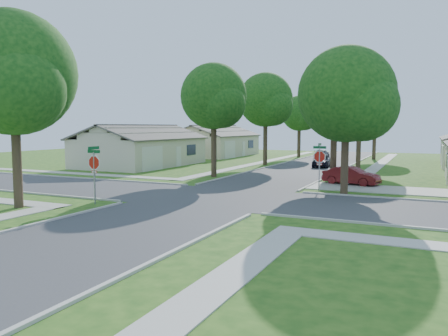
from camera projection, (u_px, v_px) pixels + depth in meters
ground at (217, 197)px, 24.70m from camera, size 100.00×100.00×0.00m
road_ns at (217, 197)px, 24.70m from camera, size 7.00×100.00×0.02m
sidewalk_ne at (379, 165)px, 45.54m from camera, size 1.20×40.00×0.04m
sidewalk_nw at (268, 161)px, 50.71m from camera, size 1.20×40.00×0.04m
driveway at (378, 189)px, 27.75m from camera, size 8.80×3.60×0.05m
stop_sign_sw at (94, 165)px, 22.27m from camera, size 1.05×0.80×2.98m
stop_sign_ne at (320, 159)px, 26.75m from camera, size 1.05×0.80×2.98m
tree_e_near at (335, 103)px, 30.27m from camera, size 4.97×4.80×8.28m
tree_e_mid at (361, 103)px, 41.02m from camera, size 5.59×5.40×9.21m
tree_e_far at (376, 110)px, 52.76m from camera, size 5.17×5.00×8.72m
tree_w_near at (214, 99)px, 34.21m from camera, size 5.38×5.20×8.97m
tree_w_mid at (266, 102)px, 44.98m from camera, size 5.80×5.60×9.56m
tree_w_far at (300, 115)px, 56.79m from camera, size 4.76×4.60×8.04m
tree_sw_corner at (14, 79)px, 20.96m from camera, size 6.21×6.00×9.55m
tree_ne_corner at (347, 99)px, 25.27m from camera, size 5.80×5.60×8.66m
house_nw_near at (142, 151)px, 44.84m from camera, size 8.42×13.60×4.23m
house_nw_far at (215, 145)px, 60.16m from camera, size 8.42×13.60×4.23m
car_driveway at (351, 176)px, 29.94m from camera, size 4.01×2.16×1.26m
car_curb_east at (322, 160)px, 43.16m from camera, size 1.91×4.02×1.33m
car_curb_west at (322, 154)px, 53.83m from camera, size 2.09×4.23×1.18m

